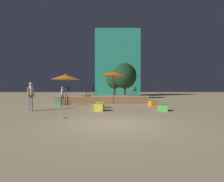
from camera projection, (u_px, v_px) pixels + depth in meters
ground_plane at (113, 124)px, 7.14m from camera, size 120.00×120.00×0.00m
wooden_deck at (103, 99)px, 17.67m from camera, size 8.72×3.00×0.77m
patio_umbrella_0 at (65, 77)px, 16.00m from camera, size 2.60×2.60×2.81m
patio_umbrella_1 at (113, 74)px, 16.15m from camera, size 2.29×2.29×3.11m
cube_seat_0 at (100, 105)px, 13.06m from camera, size 0.61×0.61×0.46m
cube_seat_1 at (60, 102)px, 15.46m from camera, size 0.63×0.63×0.47m
cube_seat_2 at (163, 108)px, 11.31m from camera, size 0.78×0.78×0.39m
cube_seat_3 at (99, 107)px, 11.24m from camera, size 0.68×0.68×0.46m
cube_seat_4 at (153, 103)px, 14.30m from camera, size 0.75×0.75×0.43m
person_0 at (31, 95)px, 11.17m from camera, size 0.37×0.40×1.86m
person_1 at (62, 96)px, 14.49m from camera, size 0.28×0.45×1.61m
bistro_chair_0 at (135, 90)px, 18.23m from camera, size 0.48×0.48×0.90m
bistro_chair_1 at (89, 90)px, 16.85m from camera, size 0.40×0.40×0.90m
bistro_chair_2 at (94, 90)px, 18.47m from camera, size 0.47×0.47×0.90m
bistro_chair_3 at (68, 90)px, 17.51m from camera, size 0.46×0.46×0.90m
frisbee_disc at (64, 117)px, 8.63m from camera, size 0.27×0.27×0.03m
background_tree_0 at (115, 79)px, 25.91m from camera, size 2.52×2.52×4.20m
background_tree_1 at (125, 76)px, 24.65m from camera, size 3.26×3.26×5.02m
distant_building at (117, 64)px, 33.42m from camera, size 8.30×3.54×12.41m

